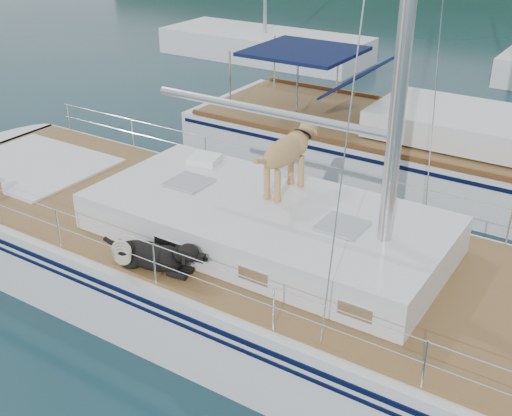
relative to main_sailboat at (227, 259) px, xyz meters
The scene contains 4 objects.
ground 0.69m from the main_sailboat, behind, with size 120.00×120.00×0.00m, color black.
main_sailboat is the anchor object (origin of this frame).
neighbor_sailboat 6.22m from the main_sailboat, 78.54° to the left, with size 11.00×3.50×13.30m.
bg_boat_west 16.17m from the main_sailboat, 120.04° to the left, with size 8.00×3.00×11.65m.
Camera 1 is at (5.13, -6.97, 5.87)m, focal length 45.00 mm.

